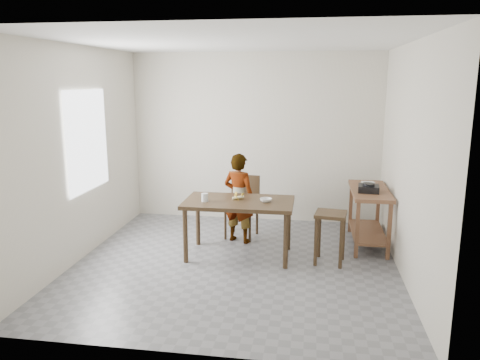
# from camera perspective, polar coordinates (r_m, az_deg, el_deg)

# --- Properties ---
(floor) EXTENTS (4.00, 4.00, 0.04)m
(floor) POSITION_cam_1_polar(r_m,az_deg,el_deg) (5.99, -0.59, -10.40)
(floor) COLOR slate
(floor) RESTS_ON ground
(ceiling) EXTENTS (4.00, 4.00, 0.04)m
(ceiling) POSITION_cam_1_polar(r_m,az_deg,el_deg) (5.55, -0.65, 16.74)
(ceiling) COLOR white
(ceiling) RESTS_ON wall_back
(wall_back) EXTENTS (4.00, 0.04, 2.70)m
(wall_back) POSITION_cam_1_polar(r_m,az_deg,el_deg) (7.59, 1.86, 5.15)
(wall_back) COLOR beige
(wall_back) RESTS_ON ground
(wall_front) EXTENTS (4.00, 0.04, 2.70)m
(wall_front) POSITION_cam_1_polar(r_m,az_deg,el_deg) (3.67, -5.74, -2.56)
(wall_front) COLOR beige
(wall_front) RESTS_ON ground
(wall_left) EXTENTS (0.04, 4.00, 2.70)m
(wall_left) POSITION_cam_1_polar(r_m,az_deg,el_deg) (6.26, -19.23, 2.96)
(wall_left) COLOR beige
(wall_left) RESTS_ON ground
(wall_right) EXTENTS (0.04, 4.00, 2.70)m
(wall_right) POSITION_cam_1_polar(r_m,az_deg,el_deg) (5.65, 20.06, 1.97)
(wall_right) COLOR beige
(wall_right) RESTS_ON ground
(window_pane) EXTENTS (0.02, 1.10, 1.30)m
(window_pane) POSITION_cam_1_polar(r_m,az_deg,el_deg) (6.39, -18.09, 4.58)
(window_pane) COLOR white
(window_pane) RESTS_ON wall_left
(dining_table) EXTENTS (1.40, 0.80, 0.75)m
(dining_table) POSITION_cam_1_polar(r_m,az_deg,el_deg) (6.13, -0.14, -5.92)
(dining_table) COLOR #392818
(dining_table) RESTS_ON floor
(prep_counter) EXTENTS (0.50, 1.20, 0.80)m
(prep_counter) POSITION_cam_1_polar(r_m,az_deg,el_deg) (6.77, 15.38, -4.37)
(prep_counter) COLOR brown
(prep_counter) RESTS_ON floor
(child) EXTENTS (0.54, 0.45, 1.28)m
(child) POSITION_cam_1_polar(r_m,az_deg,el_deg) (6.59, -0.13, -2.22)
(child) COLOR white
(child) RESTS_ON floor
(dining_chair) EXTENTS (0.50, 0.50, 0.89)m
(dining_chair) POSITION_cam_1_polar(r_m,az_deg,el_deg) (6.84, 0.18, -3.35)
(dining_chair) COLOR #392818
(dining_chair) RESTS_ON floor
(stool) EXTENTS (0.42, 0.42, 0.66)m
(stool) POSITION_cam_1_polar(r_m,az_deg,el_deg) (6.03, 10.90, -6.93)
(stool) COLOR #392818
(stool) RESTS_ON floor
(glass_tumbler) EXTENTS (0.11, 0.11, 0.11)m
(glass_tumbler) POSITION_cam_1_polar(r_m,az_deg,el_deg) (5.99, -4.31, -2.13)
(glass_tumbler) COLOR silver
(glass_tumbler) RESTS_ON dining_table
(small_bowl) EXTENTS (0.16, 0.16, 0.05)m
(small_bowl) POSITION_cam_1_polar(r_m,az_deg,el_deg) (5.96, 3.17, -2.46)
(small_bowl) COLOR silver
(small_bowl) RESTS_ON dining_table
(banana) EXTENTS (0.21, 0.18, 0.06)m
(banana) POSITION_cam_1_polar(r_m,az_deg,el_deg) (6.08, -0.23, -2.09)
(banana) COLOR #EAD653
(banana) RESTS_ON dining_table
(serving_bowl) EXTENTS (0.20, 0.20, 0.05)m
(serving_bowl) POSITION_cam_1_polar(r_m,az_deg,el_deg) (6.87, 15.32, -0.47)
(serving_bowl) COLOR silver
(serving_bowl) RESTS_ON prep_counter
(gas_burner) EXTENTS (0.29, 0.29, 0.09)m
(gas_burner) POSITION_cam_1_polar(r_m,az_deg,el_deg) (6.50, 15.40, -1.01)
(gas_burner) COLOR black
(gas_burner) RESTS_ON prep_counter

